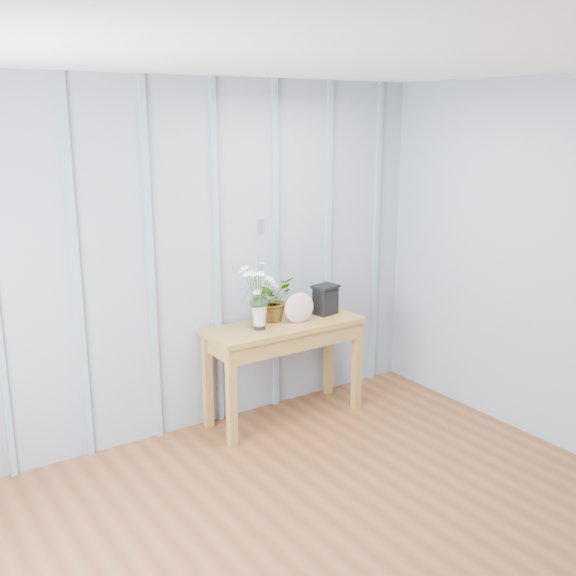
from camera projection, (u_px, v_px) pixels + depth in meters
room_shell at (290, 166)px, 3.44m from camera, size 4.00×4.50×2.50m
sideboard at (284, 338)px, 5.01m from camera, size 1.20×0.45×0.75m
daisy_vase at (259, 286)px, 4.76m from camera, size 0.36×0.27×0.51m
spider_plant at (273, 299)px, 5.02m from camera, size 0.36×0.34×0.33m
felt_disc_vessel at (299, 308)px, 4.96m from camera, size 0.24×0.11×0.23m
carved_box at (325, 299)px, 5.18m from camera, size 0.21×0.18×0.23m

